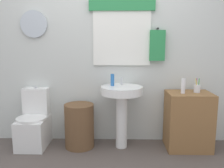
% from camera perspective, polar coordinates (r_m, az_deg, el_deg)
% --- Properties ---
extents(back_wall, '(4.40, 0.18, 2.60)m').
position_cam_1_polar(back_wall, '(3.29, -1.21, 8.74)').
color(back_wall, silver).
rests_on(back_wall, ground_plane).
extents(toilet, '(0.38, 0.51, 0.78)m').
position_cam_1_polar(toilet, '(3.40, -18.11, -9.12)').
color(toilet, white).
rests_on(toilet, ground_plane).
extents(laundry_hamper, '(0.38, 0.38, 0.58)m').
position_cam_1_polar(laundry_hamper, '(3.22, -7.82, -9.86)').
color(laundry_hamper, brown).
rests_on(laundry_hamper, ground_plane).
extents(pedestal_sink, '(0.54, 0.54, 0.82)m').
position_cam_1_polar(pedestal_sink, '(3.08, 2.32, -4.20)').
color(pedestal_sink, white).
rests_on(pedestal_sink, ground_plane).
extents(faucet, '(0.03, 0.03, 0.10)m').
position_cam_1_polar(faucet, '(3.15, 2.31, 0.70)').
color(faucet, silver).
rests_on(faucet, pedestal_sink).
extents(wooden_cabinet, '(0.56, 0.44, 0.74)m').
position_cam_1_polar(wooden_cabinet, '(3.28, 17.76, -8.35)').
color(wooden_cabinet, olive).
rests_on(wooden_cabinet, ground_plane).
extents(soap_bottle, '(0.05, 0.05, 0.15)m').
position_cam_1_polar(soap_bottle, '(3.07, 0.10, 0.99)').
color(soap_bottle, '#2D6BB7').
rests_on(soap_bottle, pedestal_sink).
extents(lotion_bottle, '(0.05, 0.05, 0.19)m').
position_cam_1_polar(lotion_bottle, '(3.11, 16.69, -0.44)').
color(lotion_bottle, white).
rests_on(lotion_bottle, wooden_cabinet).
extents(toothbrush_cup, '(0.08, 0.08, 0.19)m').
position_cam_1_polar(toothbrush_cup, '(3.23, 19.71, -0.97)').
color(toothbrush_cup, silver).
rests_on(toothbrush_cup, wooden_cabinet).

